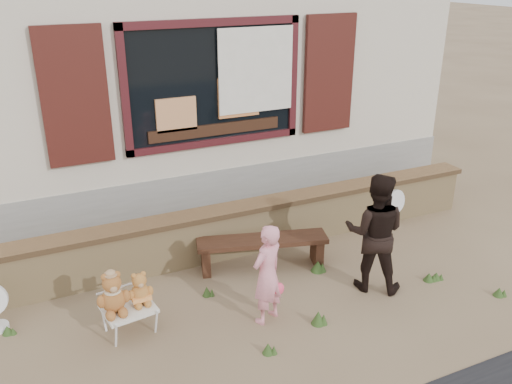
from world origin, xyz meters
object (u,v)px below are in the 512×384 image
folding_chair (128,309)px  adult (375,233)px  bench (262,246)px  teddy_bear_left (113,292)px  child (267,274)px  teddy_bear_right (140,287)px

folding_chair → adult: (2.78, -0.33, 0.43)m
bench → teddy_bear_left: size_ratio=3.63×
child → adult: size_ratio=0.79×
child → adult: bearing=158.8°
teddy_bear_left → teddy_bear_right: (0.28, 0.04, -0.05)m
teddy_bear_right → child: bearing=-26.9°
folding_chair → adult: adult is taller
teddy_bear_left → adult: bearing=-14.1°
adult → teddy_bear_left: bearing=32.9°
folding_chair → teddy_bear_right: size_ratio=1.54×
bench → child: size_ratio=1.47×
teddy_bear_left → child: size_ratio=0.40×
teddy_bear_left → teddy_bear_right: bearing=0.0°
teddy_bear_left → adult: adult is taller
bench → adult: bearing=-27.8°
bench → teddy_bear_left: teddy_bear_left is taller
teddy_bear_right → adult: bearing=-15.6°
child → adult: 1.41m
folding_chair → adult: size_ratio=0.39×
folding_chair → adult: bearing=-14.8°
teddy_bear_left → child: child is taller
teddy_bear_left → teddy_bear_right: teddy_bear_left is taller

